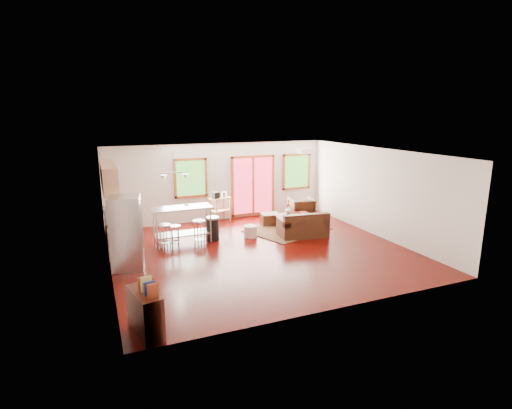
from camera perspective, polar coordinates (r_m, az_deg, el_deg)
name	(u,v)px	position (r m, az deg, el deg)	size (l,w,h in m)	color
floor	(260,251)	(10.68, 0.62, -6.68)	(7.50, 7.00, 0.02)	#330301
ceiling	(261,152)	(10.10, 0.66, 7.46)	(7.50, 7.00, 0.02)	silver
back_wall	(220,182)	(13.55, -5.21, 3.23)	(7.50, 0.02, 2.60)	beige
left_wall	(106,217)	(9.53, -20.66, -1.73)	(0.02, 7.00, 2.60)	beige
right_wall	(378,192)	(12.26, 17.04, 1.68)	(0.02, 7.00, 2.60)	beige
front_wall	(337,243)	(7.33, 11.52, -5.43)	(7.50, 0.02, 2.60)	beige
window_left	(191,178)	(13.21, -9.31, 3.74)	(1.10, 0.05, 1.30)	#2E6020
french_doors	(253,186)	(13.93, -0.41, 2.72)	(1.60, 0.05, 2.10)	#C6293F
window_right	(296,172)	(14.59, 5.81, 4.71)	(1.10, 0.05, 1.30)	#2E6020
rug	(288,230)	(12.54, 4.56, -3.60)	(2.33, 1.79, 0.02)	#42552F
loveseat	(303,227)	(11.89, 6.74, -3.17)	(1.49, 0.97, 0.75)	black
coffee_table	(290,216)	(12.87, 4.90, -1.64)	(1.07, 0.73, 0.40)	#330F09
armchair	(301,208)	(13.79, 6.48, -0.43)	(0.78, 0.73, 0.80)	black
ottoman	(270,219)	(13.08, 2.01, -2.08)	(0.56, 0.56, 0.37)	black
pouf	(250,231)	(11.78, -0.81, -3.85)	(0.39, 0.39, 0.35)	beige
vase	(288,209)	(12.99, 4.66, -0.69)	(0.22, 0.23, 0.33)	silver
book	(301,209)	(12.97, 6.38, -0.57)	(0.24, 0.03, 0.32)	maroon
cabinets	(115,215)	(11.27, -19.47, -1.39)	(0.64, 2.24, 2.30)	tan
refrigerator	(127,233)	(9.70, -17.99, -3.92)	(0.80, 0.78, 1.74)	#B7BABC
island	(182,218)	(11.29, -10.50, -1.97)	(1.64, 0.66, 1.04)	#B7BABC
cup	(186,206)	(11.42, -9.92, -0.20)	(0.13, 0.10, 0.13)	silver
bar_stool_a	(165,231)	(10.83, -12.87, -3.72)	(0.43, 0.43, 0.71)	#B7BABC
bar_stool_b	(175,232)	(10.90, -11.49, -3.82)	(0.38, 0.38, 0.64)	#B7BABC
bar_stool_c	(199,227)	(10.88, -8.12, -3.25)	(0.43, 0.43, 0.76)	#B7BABC
trash_can	(213,228)	(11.51, -6.20, -3.42)	(0.40, 0.40, 0.69)	black
kitchen_cart	(219,201)	(13.37, -5.24, 0.49)	(0.78, 0.63, 1.03)	tan
bookshelf	(145,313)	(6.98, -15.52, -14.66)	(0.52, 0.92, 1.02)	#330F09
ceiling_flush	(305,151)	(11.35, 6.96, 7.57)	(0.35, 0.35, 0.12)	white
pendant_light	(174,176)	(11.07, -11.57, 3.97)	(0.80, 0.18, 0.79)	gray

